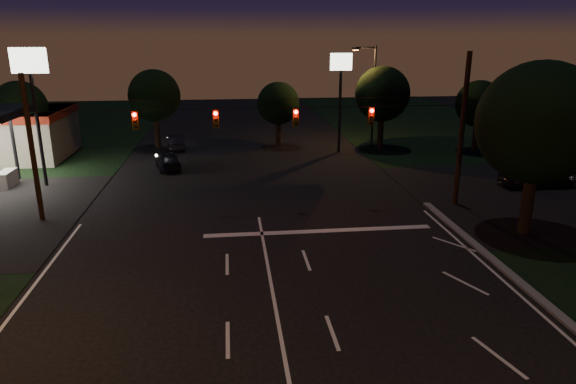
{
  "coord_description": "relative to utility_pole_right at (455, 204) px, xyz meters",
  "views": [
    {
      "loc": [
        -1.53,
        -13.24,
        9.86
      ],
      "look_at": [
        1.07,
        8.94,
        3.0
      ],
      "focal_mm": 32.0,
      "sensor_mm": 36.0,
      "label": 1
    }
  ],
  "objects": [
    {
      "name": "ground",
      "position": [
        -12.0,
        -15.0,
        0.0
      ],
      "size": [
        140.0,
        140.0,
        0.0
      ],
      "primitive_type": "plane",
      "color": "black",
      "rests_on": "ground"
    },
    {
      "name": "cross_street_right",
      "position": [
        8.0,
        1.0,
        0.0
      ],
      "size": [
        20.0,
        16.0,
        0.02
      ],
      "primitive_type": "cube",
      "color": "black",
      "rests_on": "ground"
    },
    {
      "name": "stop_bar",
      "position": [
        -9.0,
        -3.5,
        0.01
      ],
      "size": [
        12.0,
        0.5,
        0.01
      ],
      "primitive_type": "cube",
      "color": "silver",
      "rests_on": "ground"
    },
    {
      "name": "utility_pole_right",
      "position": [
        0.0,
        0.0,
        0.0
      ],
      "size": [
        0.3,
        0.3,
        9.0
      ],
      "primitive_type": "cylinder",
      "color": "black",
      "rests_on": "ground"
    },
    {
      "name": "utility_pole_left",
      "position": [
        -24.0,
        0.0,
        0.0
      ],
      "size": [
        0.28,
        0.28,
        8.0
      ],
      "primitive_type": "cylinder",
      "color": "black",
      "rests_on": "ground"
    },
    {
      "name": "signal_span",
      "position": [
        -12.0,
        -0.04,
        5.5
      ],
      "size": [
        24.0,
        0.4,
        1.56
      ],
      "color": "black",
      "rests_on": "ground"
    },
    {
      "name": "pole_sign_left_near",
      "position": [
        -26.0,
        7.0,
        6.98
      ],
      "size": [
        2.2,
        0.3,
        9.1
      ],
      "color": "black",
      "rests_on": "ground"
    },
    {
      "name": "pole_sign_right",
      "position": [
        -4.0,
        15.0,
        6.24
      ],
      "size": [
        1.8,
        0.3,
        8.4
      ],
      "color": "black",
      "rests_on": "ground"
    },
    {
      "name": "street_light_right_far",
      "position": [
        -0.76,
        17.0,
        5.24
      ],
      "size": [
        2.2,
        0.35,
        9.0
      ],
      "color": "black",
      "rests_on": "ground"
    },
    {
      "name": "tree_right_near",
      "position": [
        1.53,
        -4.83,
        5.68
      ],
      "size": [
        6.0,
        6.0,
        8.76
      ],
      "color": "black",
      "rests_on": "ground"
    },
    {
      "name": "tree_far_a",
      "position": [
        -29.98,
        15.12,
        4.26
      ],
      "size": [
        4.2,
        4.2,
        6.42
      ],
      "color": "black",
      "rests_on": "ground"
    },
    {
      "name": "tree_far_b",
      "position": [
        -19.98,
        19.13,
        4.61
      ],
      "size": [
        4.6,
        4.6,
        6.98
      ],
      "color": "black",
      "rests_on": "ground"
    },
    {
      "name": "tree_far_c",
      "position": [
        -8.98,
        18.1,
        3.9
      ],
      "size": [
        3.8,
        3.8,
        5.86
      ],
      "color": "black",
      "rests_on": "ground"
    },
    {
      "name": "tree_far_d",
      "position": [
        0.02,
        16.13,
        4.83
      ],
      "size": [
        4.8,
        4.8,
        7.3
      ],
      "color": "black",
      "rests_on": "ground"
    },
    {
      "name": "tree_far_e",
      "position": [
        8.02,
        14.11,
        4.11
      ],
      "size": [
        4.0,
        4.0,
        6.18
      ],
      "color": "black",
      "rests_on": "ground"
    },
    {
      "name": "car_oncoming_a",
      "position": [
        -18.21,
        10.64,
        0.67
      ],
      "size": [
        2.52,
        4.19,
        1.34
      ],
      "primitive_type": "imported",
      "rotation": [
        0.0,
        0.0,
        3.4
      ],
      "color": "black",
      "rests_on": "ground"
    },
    {
      "name": "car_oncoming_b",
      "position": [
        -18.26,
        17.93,
        0.65
      ],
      "size": [
        1.92,
        4.13,
        1.31
      ],
      "primitive_type": "imported",
      "rotation": [
        0.0,
        0.0,
        3.28
      ],
      "color": "black",
      "rests_on": "ground"
    },
    {
      "name": "car_cross",
      "position": [
        7.1,
        2.97,
        0.74
      ],
      "size": [
        5.15,
        2.14,
        1.49
      ],
      "primitive_type": "imported",
      "rotation": [
        0.0,
        0.0,
        1.58
      ],
      "color": "black",
      "rests_on": "ground"
    }
  ]
}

